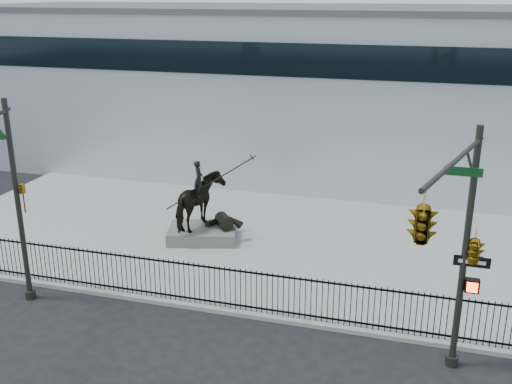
# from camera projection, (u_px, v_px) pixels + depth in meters

# --- Properties ---
(ground) EXTENTS (120.00, 120.00, 0.00)m
(ground) POSITION_uv_depth(u_px,v_px,m) (218.00, 332.00, 18.80)
(ground) COLOR black
(ground) RESTS_ON ground
(plaza) EXTENTS (30.00, 12.00, 0.15)m
(plaza) POSITION_uv_depth(u_px,v_px,m) (274.00, 243.00, 25.14)
(plaza) COLOR gray
(plaza) RESTS_ON ground
(building) EXTENTS (44.00, 14.00, 9.00)m
(building) POSITION_uv_depth(u_px,v_px,m) (330.00, 90.00, 35.54)
(building) COLOR silver
(building) RESTS_ON ground
(picket_fence) EXTENTS (22.10, 0.10, 1.50)m
(picket_fence) POSITION_uv_depth(u_px,v_px,m) (231.00, 288.00, 19.64)
(picket_fence) COLOR black
(picket_fence) RESTS_ON plaza
(statue_plinth) EXTENTS (3.23, 2.60, 0.53)m
(statue_plinth) POSITION_uv_depth(u_px,v_px,m) (202.00, 233.00, 25.30)
(statue_plinth) COLOR #54524D
(statue_plinth) RESTS_ON plaza
(equestrian_statue) EXTENTS (3.51, 2.65, 3.06)m
(equestrian_statue) POSITION_uv_depth(u_px,v_px,m) (203.00, 203.00, 24.86)
(equestrian_statue) COLOR black
(equestrian_statue) RESTS_ON statue_plinth
(traffic_signal_left) EXTENTS (1.52, 4.84, 7.00)m
(traffic_signal_left) POSITION_uv_depth(u_px,v_px,m) (6.00, 197.00, 18.72)
(traffic_signal_left) COLOR #272A24
(traffic_signal_left) RESTS_ON ground
(traffic_signal_right) EXTENTS (2.17, 6.86, 7.00)m
(traffic_signal_right) POSITION_uv_depth(u_px,v_px,m) (451.00, 235.00, 13.71)
(traffic_signal_right) COLOR #272A24
(traffic_signal_right) RESTS_ON ground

